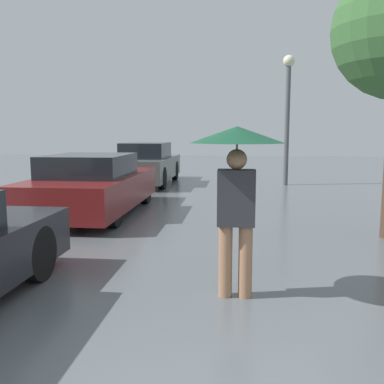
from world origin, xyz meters
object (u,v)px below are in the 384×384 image
Objects in this scene: pedestrian at (237,166)px; street_lamp at (288,103)px; parked_car_middle at (93,186)px; parked_car_farthest at (147,165)px.

street_lamp reaches higher than pedestrian.
parked_car_middle is 1.05× the size of street_lamp.
pedestrian is 5.34m from parked_car_middle.
parked_car_middle is (-3.01, 4.35, -0.78)m from pedestrian.
street_lamp is (4.59, 5.39, 2.01)m from parked_car_middle.
parked_car_middle is at bearing -130.41° from street_lamp.
parked_car_farthest is at bearing 107.13° from pedestrian.
parked_car_middle is 1.01× the size of parked_car_farthest.
pedestrian is 10.06m from parked_car_farthest.
parked_car_farthest is 4.94m from street_lamp.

